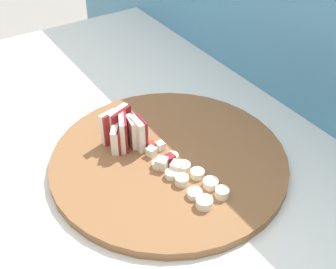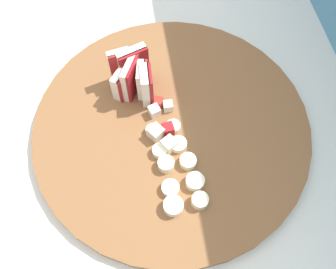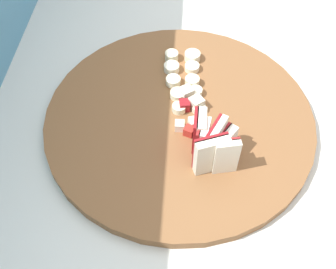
{
  "view_description": "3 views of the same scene",
  "coord_description": "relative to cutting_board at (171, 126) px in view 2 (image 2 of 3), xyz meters",
  "views": [
    {
      "loc": [
        0.47,
        -0.29,
        1.48
      ],
      "look_at": [
        -0.08,
        0.06,
        0.98
      ],
      "focal_mm": 48.16,
      "sensor_mm": 36.0,
      "label": 1
    },
    {
      "loc": [
        0.2,
        0.01,
        1.42
      ],
      "look_at": [
        -0.04,
        0.05,
        0.96
      ],
      "focal_mm": 37.14,
      "sensor_mm": 36.0,
      "label": 2
    },
    {
      "loc": [
        -0.5,
        0.05,
        1.44
      ],
      "look_at": [
        -0.11,
        0.07,
        0.93
      ],
      "focal_mm": 42.78,
      "sensor_mm": 36.0,
      "label": 3
    }
  ],
  "objects": [
    {
      "name": "ground",
      "position": [
        0.07,
        -0.06,
        -0.92
      ],
      "size": [
        10.0,
        10.0,
        0.0
      ],
      "primitive_type": "plane",
      "color": "gray"
    },
    {
      "name": "tiled_countertop",
      "position": [
        0.07,
        -0.06,
        -0.47
      ],
      "size": [
        1.55,
        0.77,
        0.92
      ],
      "color": "silver",
      "rests_on": "ground"
    },
    {
      "name": "tile_backsplash",
      "position": [
        0.07,
        0.35,
        -0.24
      ],
      "size": [
        2.4,
        0.04,
        1.37
      ],
      "primitive_type": "cube",
      "color": "#4C8EB2",
      "rests_on": "ground"
    },
    {
      "name": "cutting_board",
      "position": [
        0.0,
        0.0,
        0.0
      ],
      "size": [
        0.45,
        0.45,
        0.02
      ],
      "primitive_type": "cylinder",
      "color": "brown",
      "rests_on": "tiled_countertop"
    },
    {
      "name": "apple_wedge_fan",
      "position": [
        -0.08,
        -0.05,
        0.04
      ],
      "size": [
        0.08,
        0.07,
        0.07
      ],
      "color": "#A32323",
      "rests_on": "cutting_board"
    },
    {
      "name": "apple_dice_pile",
      "position": [
        0.01,
        -0.02,
        0.02
      ],
      "size": [
        0.1,
        0.05,
        0.02
      ],
      "color": "beige",
      "rests_on": "cutting_board"
    },
    {
      "name": "banana_slice_rows",
      "position": [
        0.08,
        -0.0,
        0.02
      ],
      "size": [
        0.15,
        0.08,
        0.02
      ],
      "color": "#F4EAC6",
      "rests_on": "cutting_board"
    }
  ]
}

